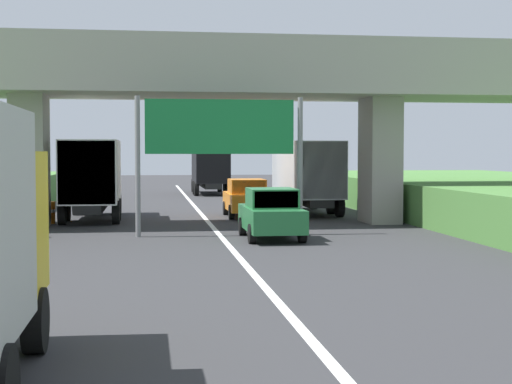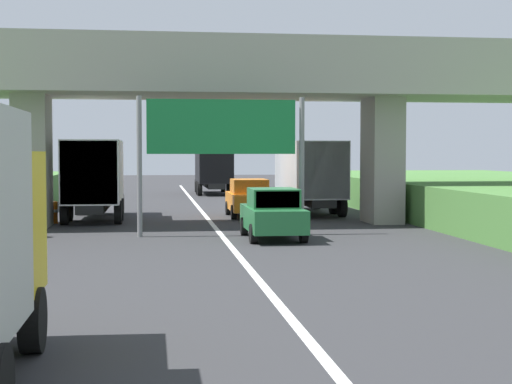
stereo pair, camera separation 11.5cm
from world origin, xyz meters
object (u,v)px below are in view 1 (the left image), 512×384
truck_silver (306,173)px  car_green (271,214)px  construction_barrel_4 (26,224)px  truck_black (210,167)px  construction_barrel_5 (48,212)px  car_orange (246,198)px  overhead_highway_sign (220,135)px  truck_blue (93,175)px

truck_silver → car_green: size_ratio=1.78×
construction_barrel_4 → truck_black: bearing=72.8°
construction_barrel_5 → car_orange: bearing=13.7°
truck_black → construction_barrel_4: size_ratio=8.11×
overhead_highway_sign → car_green: size_ratio=1.43×
overhead_highway_sign → truck_black: size_ratio=0.81×
truck_silver → construction_barrel_5: (-11.62, -3.78, -1.47)m
truck_silver → car_orange: truck_silver is taller
truck_black → car_green: size_ratio=1.78×
truck_blue → car_orange: truck_blue is taller
overhead_highway_sign → construction_barrel_4: bearing=177.3°
truck_blue → car_green: bearing=-52.7°
construction_barrel_5 → construction_barrel_4: bearing=-90.8°
truck_silver → construction_barrel_5: bearing=-162.0°
construction_barrel_4 → construction_barrel_5: 5.43m
truck_blue → car_orange: 6.91m
truck_black → car_green: truck_black is taller
overhead_highway_sign → truck_black: 27.78m
truck_blue → truck_black: bearing=71.9°
overhead_highway_sign → construction_barrel_4: overhead_highway_sign is taller
truck_silver → construction_barrel_4: (-11.70, -9.21, -1.47)m
construction_barrel_4 → truck_silver: bearing=38.2°
construction_barrel_5 → truck_silver: bearing=18.0°
overhead_highway_sign → car_orange: bearing=76.2°
truck_silver → construction_barrel_4: bearing=-141.8°
truck_black → construction_barrel_4: truck_black is taller
truck_black → car_orange: size_ratio=1.78×
car_orange → construction_barrel_4: size_ratio=4.56×
overhead_highway_sign → truck_silver: size_ratio=0.81×
overhead_highway_sign → truck_silver: overhead_highway_sign is taller
car_orange → construction_barrel_4: bearing=-138.8°
truck_black → construction_barrel_5: (-8.39, -21.93, -1.47)m
car_green → car_orange: (0.31, 9.09, 0.00)m
truck_blue → construction_barrel_5: size_ratio=8.11×
car_green → construction_barrel_5: (-8.20, 7.02, -0.40)m
truck_black → truck_silver: (3.24, -18.15, 0.00)m
overhead_highway_sign → car_green: 3.39m
overhead_highway_sign → truck_blue: size_ratio=0.81×
truck_blue → car_green: (6.49, -8.53, -1.08)m
truck_black → truck_silver: bearing=-79.9°
car_green → construction_barrel_4: car_green is taller
overhead_highway_sign → truck_silver: 10.90m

